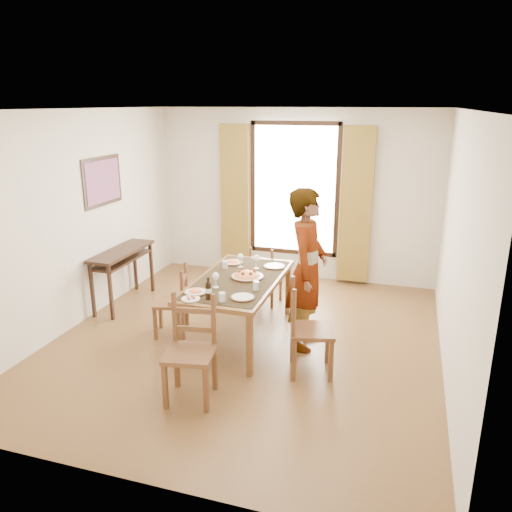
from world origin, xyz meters
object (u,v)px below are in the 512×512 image
(man, at_px, (307,270))
(dining_table, at_px, (238,284))
(pasta_platter, at_px, (247,274))
(console_table, at_px, (122,258))

(man, bearing_deg, dining_table, 92.90)
(dining_table, bearing_deg, pasta_platter, 35.13)
(console_table, bearing_deg, pasta_platter, -12.88)
(dining_table, bearing_deg, man, 2.12)
(console_table, height_order, pasta_platter, pasta_platter)
(man, xyz_separation_m, pasta_platter, (-0.74, 0.03, -0.13))
(man, distance_m, pasta_platter, 0.75)
(console_table, bearing_deg, man, -10.14)
(console_table, height_order, man, man)
(pasta_platter, bearing_deg, console_table, 167.12)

